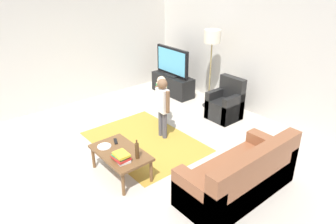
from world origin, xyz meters
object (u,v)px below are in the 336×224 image
at_px(coffee_table, 120,154).
at_px(tv, 172,62).
at_px(child_center, 162,103).
at_px(plate, 104,146).
at_px(tv_remote, 116,141).
at_px(bottle, 137,151).
at_px(floor_lamp, 212,41).
at_px(couch, 242,178).
at_px(armchair, 226,105).
at_px(book_stack, 121,157).
at_px(child_near_tv, 162,96).
at_px(tv_stand, 173,85).

bearing_deg(coffee_table, tv, 126.30).
height_order(child_center, plate, child_center).
bearing_deg(tv, tv_remote, -56.89).
bearing_deg(bottle, tv_remote, 180.00).
distance_m(tv, coffee_table, 3.57).
bearing_deg(floor_lamp, plate, -77.61).
distance_m(couch, armchair, 2.54).
bearing_deg(book_stack, child_near_tv, 124.29).
bearing_deg(tv_remote, book_stack, 1.22).
relative_size(floor_lamp, child_near_tv, 1.68).
xyz_separation_m(armchair, child_center, (-0.23, -1.57, 0.41)).
distance_m(couch, child_center, 2.10).
bearing_deg(tv, child_center, -45.23).
height_order(tv, bottle, tv).
height_order(floor_lamp, coffee_table, floor_lamp).
height_order(armchair, plate, armchair).
height_order(child_near_tv, tv_remote, child_near_tv).
relative_size(armchair, coffee_table, 0.90).
xyz_separation_m(tv, tv_remote, (1.79, -2.75, -0.42)).
xyz_separation_m(tv, coffee_table, (2.09, -2.85, -0.48)).
distance_m(child_center, coffee_table, 1.40).
bearing_deg(coffee_table, child_center, 112.28).
bearing_deg(tv, armchair, -0.59).
relative_size(tv_stand, child_near_tv, 1.13).
relative_size(child_center, tv_remote, 6.96).
distance_m(tv, armchair, 1.89).
bearing_deg(couch, armchair, 135.44).
relative_size(tv_stand, plate, 5.45).
bearing_deg(plate, floor_lamp, 102.39).
bearing_deg(child_center, book_stack, -61.78).
distance_m(armchair, floor_lamp, 1.44).
xyz_separation_m(floor_lamp, child_near_tv, (0.05, -1.46, -0.91)).
bearing_deg(child_near_tv, tv, 132.29).
bearing_deg(child_near_tv, floor_lamp, 91.78).
bearing_deg(book_stack, plate, -179.67).
bearing_deg(coffee_table, plate, -156.78).
height_order(armchair, coffee_table, armchair).
xyz_separation_m(tv_stand, armchair, (1.81, -0.04, 0.05)).
bearing_deg(tv_stand, book_stack, -52.22).
height_order(tv, coffee_table, tv).
bearing_deg(tv, bottle, -48.73).
relative_size(book_stack, bottle, 0.90).
distance_m(armchair, child_near_tv, 1.46).
relative_size(floor_lamp, plate, 8.09).
height_order(child_center, tv_remote, child_center).
distance_m(tv, child_near_tv, 1.75).
height_order(tv_remote, plate, plate).
bearing_deg(book_stack, tv_remote, 157.45).
bearing_deg(floor_lamp, child_near_tv, -88.22).
height_order(couch, book_stack, couch).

